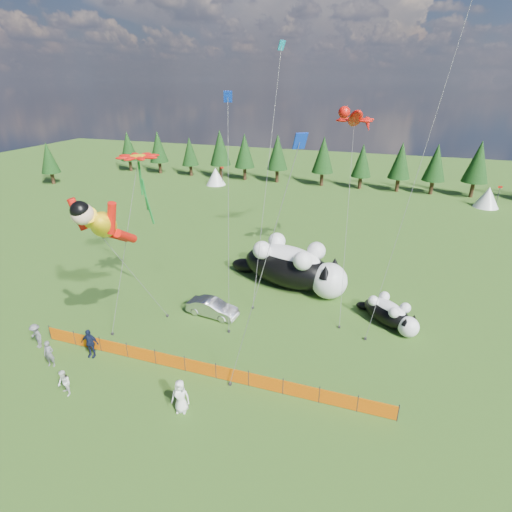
{
  "coord_description": "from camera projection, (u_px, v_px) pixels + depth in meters",
  "views": [
    {
      "loc": [
        9.03,
        -19.65,
        15.9
      ],
      "look_at": [
        1.09,
        4.0,
        4.87
      ],
      "focal_mm": 28.0,
      "sensor_mm": 36.0,
      "label": 1
    }
  ],
  "objects": [
    {
      "name": "spectator_b",
      "position": [
        64.0,
        383.0,
        21.69
      ],
      "size": [
        0.89,
        0.76,
        1.58
      ],
      "primitive_type": "imported",
      "rotation": [
        0.0,
        0.0,
        -0.48
      ],
      "color": "white",
      "rests_on": "ground"
    },
    {
      "name": "flower_kite",
      "position": [
        138.0,
        159.0,
        25.96
      ],
      "size": [
        3.36,
        5.87,
        11.95
      ],
      "color": "red",
      "rests_on": "ground"
    },
    {
      "name": "safety_fence",
      "position": [
        200.0,
        368.0,
        23.3
      ],
      "size": [
        22.06,
        0.06,
        1.1
      ],
      "color": "#262626",
      "rests_on": "ground"
    },
    {
      "name": "spectator_e",
      "position": [
        180.0,
        396.0,
        20.54
      ],
      "size": [
        1.07,
        0.83,
        1.95
      ],
      "primitive_type": "imported",
      "rotation": [
        0.0,
        0.0,
        0.24
      ],
      "color": "white",
      "rests_on": "ground"
    },
    {
      "name": "cat_small",
      "position": [
        390.0,
        313.0,
        27.98
      ],
      "size": [
        4.42,
        3.98,
        1.91
      ],
      "rotation": [
        0.0,
        0.0,
        -0.7
      ],
      "color": "black",
      "rests_on": "ground"
    },
    {
      "name": "diamond_kite_c",
      "position": [
        296.0,
        156.0,
        17.01
      ],
      "size": [
        3.87,
        1.03,
        14.36
      ],
      "color": "#0C32BA",
      "rests_on": "ground"
    },
    {
      "name": "ground",
      "position": [
        221.0,
        345.0,
        26.1
      ],
      "size": [
        160.0,
        160.0,
        0.0
      ],
      "primitive_type": "plane",
      "color": "#103509",
      "rests_on": "ground"
    },
    {
      "name": "cat_large",
      "position": [
        292.0,
        266.0,
        32.88
      ],
      "size": [
        10.61,
        5.81,
        3.9
      ],
      "rotation": [
        0.0,
        0.0,
        -0.27
      ],
      "color": "black",
      "rests_on": "ground"
    },
    {
      "name": "superhero_kite",
      "position": [
        104.0,
        225.0,
        23.43
      ],
      "size": [
        6.4,
        6.74,
        10.68
      ],
      "color": "yellow",
      "rests_on": "ground"
    },
    {
      "name": "diamond_kite_d",
      "position": [
        280.0,
        62.0,
        29.82
      ],
      "size": [
        0.78,
        8.37,
        19.74
      ],
      "color": "#0D8BA5",
      "rests_on": "ground"
    },
    {
      "name": "car",
      "position": [
        212.0,
        308.0,
        29.16
      ],
      "size": [
        3.97,
        1.73,
        1.27
      ],
      "primitive_type": "imported",
      "rotation": [
        0.0,
        0.0,
        1.47
      ],
      "color": "#BABBBF",
      "rests_on": "ground"
    },
    {
      "name": "spectator_a",
      "position": [
        49.0,
        354.0,
        23.89
      ],
      "size": [
        0.71,
        0.55,
        1.74
      ],
      "primitive_type": "imported",
      "rotation": [
        0.0,
        0.0,
        0.23
      ],
      "color": "slate",
      "rests_on": "ground"
    },
    {
      "name": "tree_line",
      "position": [
        331.0,
        162.0,
        63.5
      ],
      "size": [
        90.0,
        4.0,
        8.0
      ],
      "primitive_type": null,
      "color": "black",
      "rests_on": "ground"
    },
    {
      "name": "diamond_kite_a",
      "position": [
        228.0,
        109.0,
        25.44
      ],
      "size": [
        1.9,
        4.46,
        15.83
      ],
      "color": "#0C32BA",
      "rests_on": "ground"
    },
    {
      "name": "spectator_c",
      "position": [
        90.0,
        343.0,
        24.69
      ],
      "size": [
        1.21,
        0.73,
        1.95
      ],
      "primitive_type": "imported",
      "rotation": [
        0.0,
        0.0,
        0.13
      ],
      "color": "#141B38",
      "rests_on": "ground"
    },
    {
      "name": "gecko_kite",
      "position": [
        355.0,
        119.0,
        31.77
      ],
      "size": [
        3.97,
        13.37,
        16.47
      ],
      "color": "red",
      "rests_on": "ground"
    },
    {
      "name": "spectator_d",
      "position": [
        36.0,
        336.0,
        25.57
      ],
      "size": [
        1.23,
        0.86,
        1.72
      ],
      "primitive_type": "imported",
      "rotation": [
        0.0,
        0.0,
        -0.29
      ],
      "color": "slate",
      "rests_on": "ground"
    },
    {
      "name": "festival_tents",
      "position": [
        402.0,
        191.0,
        57.01
      ],
      "size": [
        50.0,
        3.2,
        2.8
      ],
      "primitive_type": null,
      "color": "white",
      "rests_on": "ground"
    }
  ]
}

